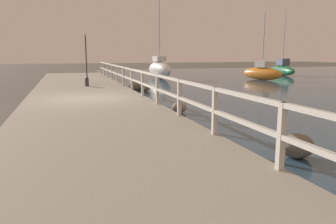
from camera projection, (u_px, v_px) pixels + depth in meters
The scene contains 14 objects.
ground_plane at pixel (88, 106), 13.10m from camera, with size 120.00×120.00×0.00m, color #4C473D.
dock_walkway at pixel (87, 102), 13.07m from camera, with size 4.73×36.00×0.33m.
railing at pixel (142, 79), 13.59m from camera, with size 0.10×32.50×1.04m.
boulder_near_dock at pixel (141, 87), 19.04m from camera, with size 0.44×0.40×0.33m.
boulder_far_strip at pixel (135, 86), 18.33m from camera, with size 0.79×0.71×0.59m.
boulder_mid_strip at pixel (297, 146), 6.58m from camera, with size 0.68×0.61×0.51m.
boulder_downstream at pixel (145, 87), 18.32m from camera, with size 0.59×0.53×0.44m.
boulder_water_edge at pixel (139, 87), 19.22m from camera, with size 0.44×0.40×0.33m.
boulder_upstream at pixel (179, 108), 11.58m from camera, with size 0.53×0.48×0.40m.
mooring_bollard at pixel (87, 81), 17.74m from camera, with size 0.20×0.20×0.52m.
dock_lamp at pixel (86, 50), 19.51m from camera, with size 0.20×0.20×2.97m.
sailboat_orange at pixel (262, 73), 26.02m from camera, with size 2.01×3.95×5.33m.
sailboat_white at pixel (159, 69), 27.27m from camera, with size 1.50×4.15×7.29m.
sailboat_green at pixel (282, 69), 31.88m from camera, with size 2.34×5.41×6.05m.
Camera 1 is at (-0.80, -13.31, 2.08)m, focal length 35.00 mm.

